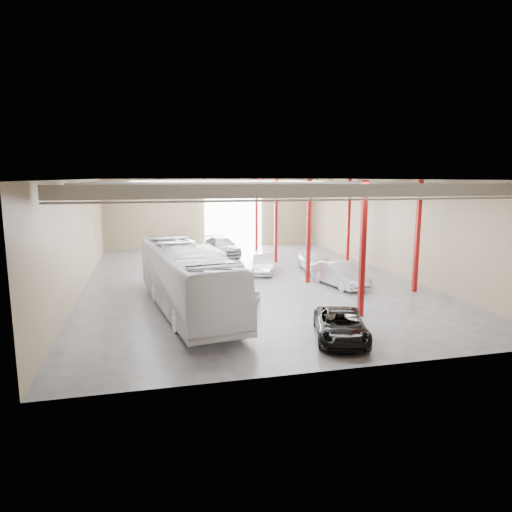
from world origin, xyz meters
name	(u,v)px	position (x,y,z in m)	size (l,w,h in m)	color
depot_shell	(248,208)	(0.13, 0.48, 4.98)	(22.12, 32.12, 7.06)	#3E3F43
coach_bus	(187,278)	(-4.82, -6.82, 1.78)	(2.99, 12.78, 3.56)	white
black_sedan	(341,325)	(1.36, -13.00, 0.65)	(2.16, 4.69, 1.30)	black
car_row_a	(232,284)	(-2.00, -4.80, 0.84)	(1.98, 4.92, 1.68)	white
car_row_b	(263,264)	(1.59, 1.68, 0.70)	(1.49, 4.27, 1.41)	#ADADB2
car_row_c	(222,246)	(-0.12, 10.42, 0.82)	(2.30, 5.65, 1.64)	slate
car_right_near	(340,274)	(5.50, -3.54, 0.80)	(1.70, 4.86, 1.60)	#BABABF
car_right_far	(315,260)	(5.69, 1.66, 0.81)	(1.92, 4.77, 1.62)	silver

